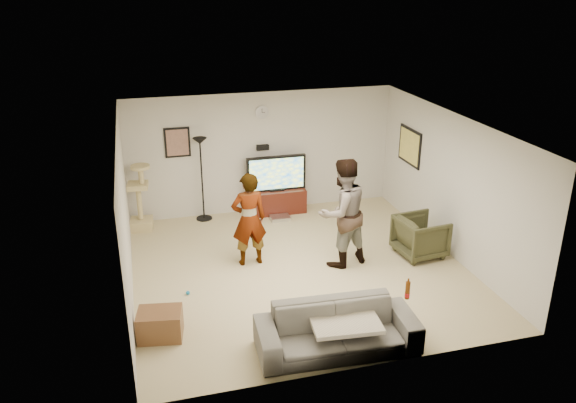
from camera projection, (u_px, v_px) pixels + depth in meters
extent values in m
cube|color=tan|center=(299.00, 269.00, 9.80)|extent=(5.50, 5.50, 0.02)
cube|color=white|center=(300.00, 124.00, 8.87)|extent=(5.50, 5.50, 0.02)
cube|color=silver|center=(262.00, 153.00, 11.80)|extent=(5.50, 0.04, 2.50)
cube|color=silver|center=(364.00, 282.00, 6.87)|extent=(5.50, 0.04, 2.50)
cube|color=silver|center=(125.00, 218.00, 8.67)|extent=(0.04, 5.50, 2.50)
cube|color=silver|center=(451.00, 185.00, 10.01)|extent=(0.04, 5.50, 2.50)
cylinder|color=white|center=(262.00, 112.00, 11.46)|extent=(0.26, 0.04, 0.26)
cube|color=black|center=(263.00, 147.00, 11.70)|extent=(0.25, 0.10, 0.10)
cube|color=#815C50|center=(177.00, 142.00, 11.24)|extent=(0.42, 0.03, 0.52)
cube|color=#D3C65C|center=(410.00, 146.00, 11.35)|extent=(0.03, 0.78, 0.62)
cube|color=#3E140D|center=(276.00, 201.00, 12.01)|extent=(1.20, 0.45, 0.50)
cube|color=silver|center=(280.00, 218.00, 11.73)|extent=(0.40, 0.30, 0.07)
cube|color=black|center=(276.00, 173.00, 11.78)|extent=(1.23, 0.08, 0.73)
cube|color=#E6F341|center=(277.00, 174.00, 11.74)|extent=(1.13, 0.01, 0.64)
cylinder|color=black|center=(202.00, 180.00, 11.46)|extent=(0.32, 0.32, 1.70)
cube|color=tan|center=(139.00, 197.00, 11.07)|extent=(0.47, 0.47, 1.33)
imported|color=#A6A6A6|center=(249.00, 219.00, 9.68)|extent=(0.62, 0.42, 1.64)
imported|color=#4552A1|center=(342.00, 213.00, 9.63)|extent=(1.08, 0.94, 1.89)
imported|color=#615E57|center=(337.00, 329.00, 7.59)|extent=(2.18, 0.95, 0.62)
cube|color=beige|center=(345.00, 321.00, 7.57)|extent=(0.96, 0.78, 0.06)
cylinder|color=#5E2D08|center=(408.00, 290.00, 7.66)|extent=(0.06, 0.06, 0.25)
imported|color=#35361F|center=(420.00, 236.00, 10.14)|extent=(0.87, 0.85, 0.72)
cube|color=brown|center=(160.00, 324.00, 7.89)|extent=(0.66, 0.54, 0.40)
sphere|color=#1676B0|center=(188.00, 293.00, 8.98)|extent=(0.06, 0.06, 0.06)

